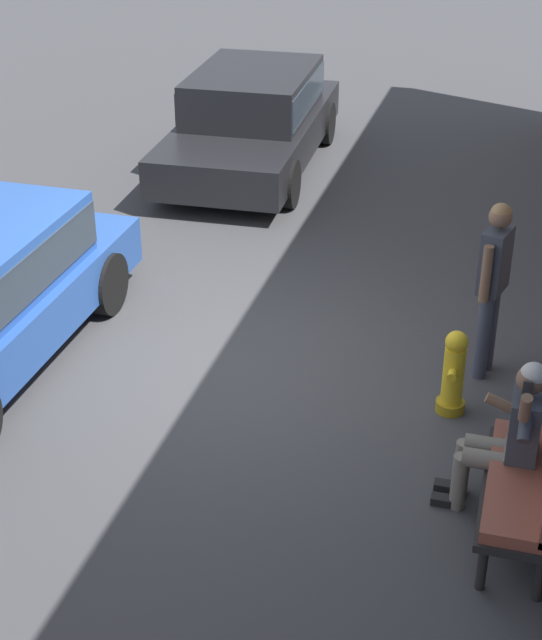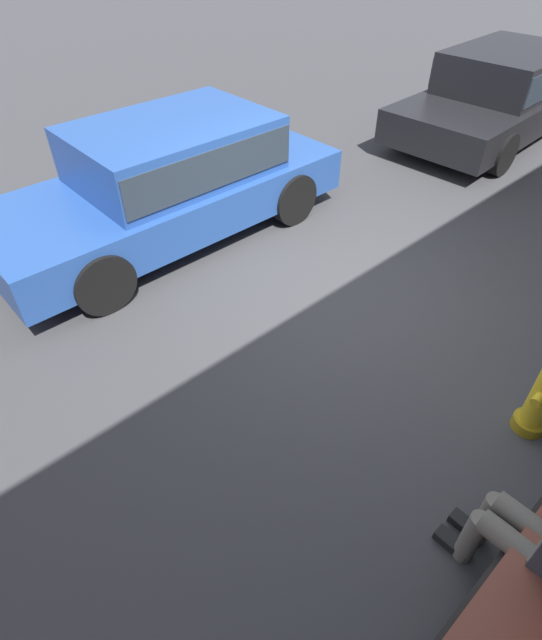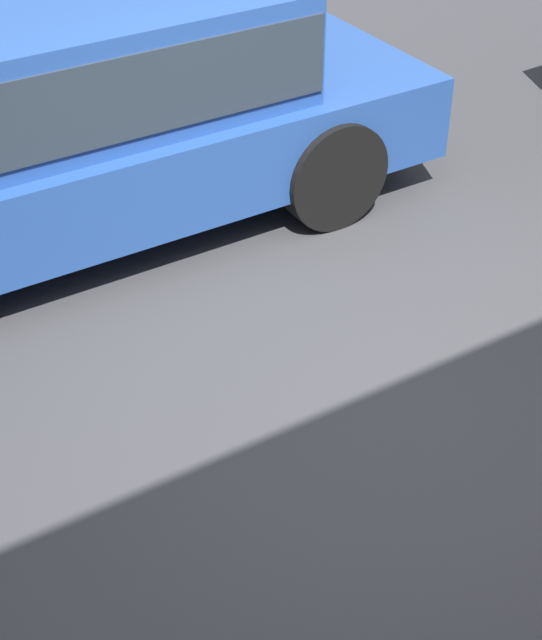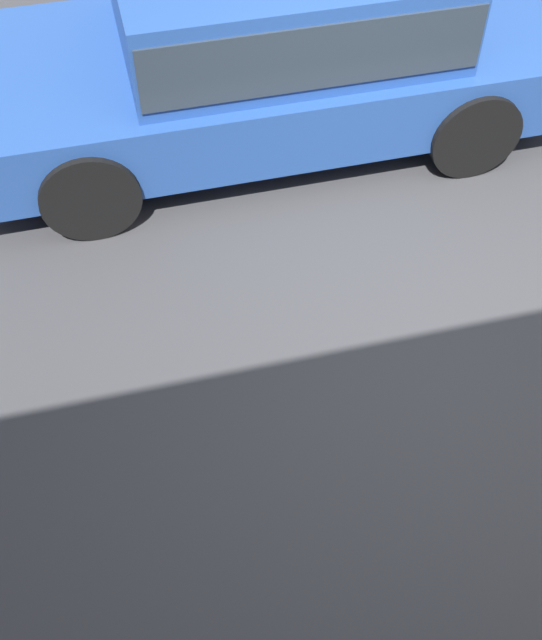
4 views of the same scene
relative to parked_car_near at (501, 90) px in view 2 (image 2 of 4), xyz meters
name	(u,v)px [view 2 (image 2 of 4)]	position (x,y,z in m)	size (l,w,h in m)	color
ground_plane	(347,297)	(5.45, 1.41, -0.76)	(60.00, 60.00, 0.00)	#38383A
parked_car_near	(501,90)	(0.00, 0.00, 0.00)	(4.43, 2.07, 1.39)	black
parked_car_mid	(170,176)	(6.02, -0.99, 0.00)	(4.35, 1.86, 1.38)	#23478E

